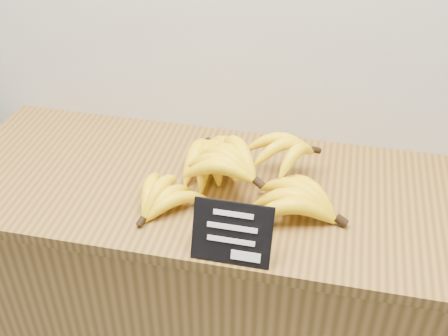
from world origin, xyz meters
The scene contains 4 objects.
counter centered at (-0.06, 2.75, 0.45)m, with size 1.47×0.50×0.90m, color olive.
counter_top centered at (-0.06, 2.75, 0.92)m, with size 1.38×0.54×0.03m, color olive.
chalkboard_sign centered at (0.00, 2.52, 0.99)m, with size 0.17×0.01×0.13m, color black.
banana_pile centered at (-0.03, 2.73, 0.98)m, with size 0.54×0.38×0.13m.
Camera 1 is at (0.16, 1.68, 1.80)m, focal length 45.00 mm.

